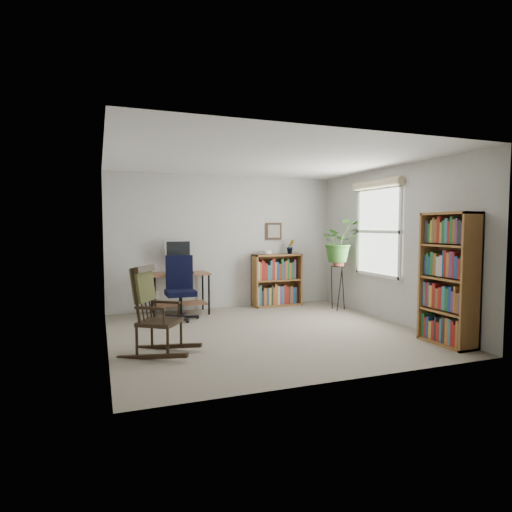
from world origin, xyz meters
name	(u,v)px	position (x,y,z in m)	size (l,w,h in m)	color
floor	(266,332)	(0.00, 0.00, 0.00)	(4.20, 4.00, 0.00)	gray
ceiling	(266,159)	(0.00, 0.00, 2.40)	(4.20, 4.00, 0.00)	silver
wall_back	(226,242)	(0.00, 2.00, 1.20)	(4.20, 0.00, 2.40)	#B7B6B2
wall_front	(344,257)	(0.00, -2.00, 1.20)	(4.20, 0.00, 2.40)	#B7B6B2
wall_left	(105,250)	(-2.10, 0.00, 1.20)	(0.00, 4.00, 2.40)	#B7B6B2
wall_right	(392,245)	(2.10, 0.00, 1.20)	(0.00, 4.00, 2.40)	#B7B6B2
window	(378,232)	(2.06, 0.30, 1.40)	(0.12, 1.20, 1.50)	white
desk	(180,293)	(-0.90, 1.70, 0.35)	(0.97, 0.53, 0.70)	brown
monitor	(178,256)	(-0.90, 1.84, 0.98)	(0.46, 0.16, 0.56)	#BAB9BE
keyboard	(181,273)	(-0.90, 1.58, 0.71)	(0.40, 0.15, 0.03)	black
office_chair	(180,288)	(-0.97, 1.22, 0.52)	(0.56, 0.56, 1.04)	black
rocking_chair	(160,310)	(-1.53, -0.53, 0.53)	(0.54, 0.91, 1.05)	black
low_bookshelf	(277,280)	(0.94, 1.82, 0.48)	(0.92, 0.31, 0.97)	brown
tall_bookshelf	(448,279)	(1.92, -1.35, 0.83)	(0.31, 0.73, 1.66)	brown
plant_stand	(338,284)	(1.80, 1.06, 0.46)	(0.25, 0.25, 0.92)	black
spider_plant	(339,221)	(1.80, 1.06, 1.58)	(1.69, 1.88, 1.46)	#326623
potted_plant_small	(290,251)	(1.22, 1.83, 1.02)	(0.13, 0.24, 0.11)	#326623
framed_picture	(274,231)	(0.94, 1.97, 1.39)	(0.32, 0.04, 0.32)	black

